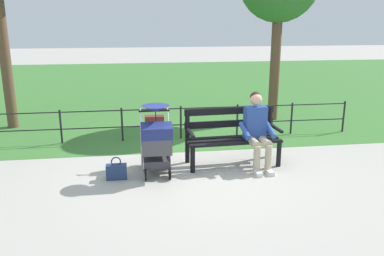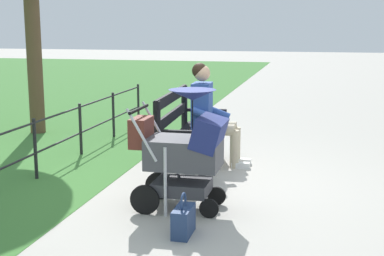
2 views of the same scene
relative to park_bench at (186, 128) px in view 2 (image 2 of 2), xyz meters
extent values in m
plane|color=#ADA89E|center=(0.70, 0.12, -0.53)|extent=(60.00, 60.00, 0.00)
cube|color=black|center=(0.00, -0.06, -0.08)|extent=(1.60, 0.18, 0.04)
cube|color=black|center=(-0.01, 0.12, -0.08)|extent=(1.60, 0.18, 0.04)
cube|color=black|center=(-0.01, 0.29, -0.08)|extent=(1.60, 0.18, 0.04)
cube|color=black|center=(0.01, -0.16, 0.14)|extent=(1.60, 0.11, 0.12)
cube|color=black|center=(0.01, -0.16, 0.37)|extent=(1.60, 0.11, 0.12)
cylinder|color=black|center=(-0.76, 0.28, -0.30)|extent=(0.08, 0.08, 0.45)
cylinder|color=black|center=(-0.74, -0.20, -0.05)|extent=(0.08, 0.08, 0.95)
cube|color=black|center=(-0.75, 0.08, 0.10)|extent=(0.08, 0.56, 0.04)
cylinder|color=black|center=(0.73, 0.35, -0.30)|extent=(0.08, 0.08, 0.45)
cylinder|color=black|center=(0.76, -0.13, -0.05)|extent=(0.08, 0.08, 0.95)
cube|color=black|center=(0.74, 0.15, 0.10)|extent=(0.08, 0.56, 0.04)
cylinder|color=tan|center=(-0.48, 0.33, -0.06)|extent=(0.16, 0.41, 0.14)
cylinder|color=tan|center=(-0.28, 0.34, -0.06)|extent=(0.16, 0.41, 0.14)
cylinder|color=tan|center=(-0.49, 0.53, -0.29)|extent=(0.11, 0.11, 0.47)
cylinder|color=tan|center=(-0.29, 0.54, -0.29)|extent=(0.11, 0.11, 0.47)
cube|color=silver|center=(-0.50, 0.61, -0.49)|extent=(0.11, 0.22, 0.07)
cube|color=silver|center=(-0.30, 0.62, -0.49)|extent=(0.11, 0.22, 0.07)
cube|color=#284793|center=(-0.37, 0.12, 0.22)|extent=(0.37, 0.24, 0.56)
cylinder|color=#284793|center=(-0.60, 0.22, 0.12)|extent=(0.11, 0.43, 0.23)
cylinder|color=#284793|center=(-0.16, 0.25, 0.12)|extent=(0.11, 0.43, 0.23)
sphere|color=tan|center=(-0.37, 0.12, 0.62)|extent=(0.20, 0.20, 0.20)
sphere|color=black|center=(-0.37, 0.09, 0.65)|extent=(0.19, 0.19, 0.19)
cylinder|color=black|center=(1.09, -0.01, -0.39)|extent=(0.03, 0.28, 0.28)
cylinder|color=black|center=(1.55, -0.02, -0.39)|extent=(0.03, 0.28, 0.28)
cylinder|color=black|center=(1.13, 0.59, -0.44)|extent=(0.03, 0.18, 0.18)
cylinder|color=black|center=(1.51, 0.59, -0.44)|extent=(0.03, 0.18, 0.18)
cube|color=#38383D|center=(1.32, 0.29, -0.31)|extent=(0.42, 0.52, 0.12)
cylinder|color=silver|center=(1.09, 0.19, -0.20)|extent=(0.03, 0.03, 0.65)
cylinder|color=silver|center=(1.55, 0.18, -0.20)|extent=(0.03, 0.03, 0.65)
cube|color=#47474C|center=(1.32, 0.31, 0.02)|extent=(0.46, 0.68, 0.28)
cube|color=navy|center=(1.32, 0.55, 0.22)|extent=(0.48, 0.30, 0.33)
cylinder|color=black|center=(1.32, -0.13, 0.42)|extent=(0.52, 0.03, 0.03)
cylinder|color=silver|center=(1.09, -0.03, 0.22)|extent=(0.03, 0.30, 0.49)
cylinder|color=silver|center=(1.55, -0.04, 0.22)|extent=(0.03, 0.30, 0.49)
cone|color=navy|center=(1.32, 0.39, 0.57)|extent=(0.44, 0.44, 0.10)
cylinder|color=black|center=(1.32, 0.39, 0.39)|extent=(0.01, 0.01, 0.30)
cube|color=brown|center=(1.32, -0.11, 0.20)|extent=(0.32, 0.16, 0.28)
cube|color=navy|center=(1.96, 0.46, -0.41)|extent=(0.32, 0.14, 0.24)
torus|color=navy|center=(1.96, 0.46, -0.24)|extent=(0.16, 0.02, 0.16)
cylinder|color=black|center=(-2.94, -1.58, -0.18)|extent=(0.04, 0.04, 0.70)
cylinder|color=black|center=(-1.73, -1.58, -0.18)|extent=(0.04, 0.04, 0.70)
cylinder|color=black|center=(-0.51, -1.58, -0.18)|extent=(0.04, 0.04, 0.70)
cylinder|color=black|center=(0.70, -1.58, -0.18)|extent=(0.04, 0.04, 0.70)
cylinder|color=black|center=(0.70, -1.58, 0.12)|extent=(7.29, 0.02, 0.02)
cylinder|color=black|center=(0.70, -1.58, -0.23)|extent=(7.29, 0.02, 0.02)
cylinder|color=brown|center=(-1.77, -2.91, 0.79)|extent=(0.24, 0.24, 2.63)
camera|label=1|loc=(1.62, 6.39, 1.92)|focal=37.02mm
camera|label=2|loc=(6.17, 1.51, 1.22)|focal=51.12mm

